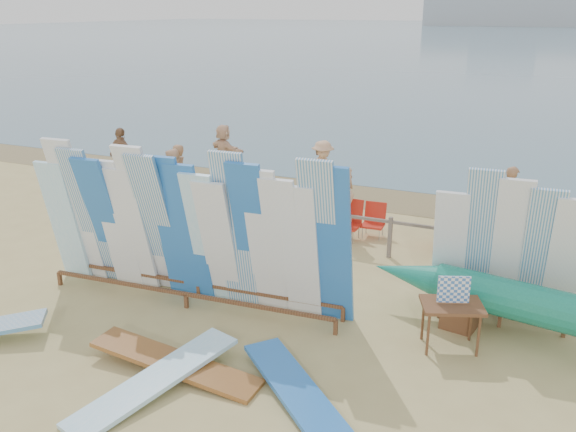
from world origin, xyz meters
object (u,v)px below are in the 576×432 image
at_px(flat_board_d, 300,402).
at_px(beachgoer_1, 178,176).
at_px(beachgoer_extra_1, 122,156).
at_px(beachgoer_11, 224,151).
at_px(side_surfboard_rack, 508,255).
at_px(stroller, 448,233).
at_px(beachgoer_2, 173,182).
at_px(beach_chair_right, 347,228).
at_px(beach_chair_left, 373,227).
at_px(beachgoer_6, 342,203).
at_px(main_surfboard_rack, 190,234).
at_px(flat_board_c, 176,371).
at_px(vendor_table, 450,324).
at_px(beachgoer_3, 322,170).
at_px(beachgoer_8, 522,223).
at_px(beachgoer_7, 510,199).
at_px(flat_board_b, 156,389).

height_order(flat_board_d, beachgoer_1, beachgoer_1).
bearing_deg(beachgoer_extra_1, beachgoer_11, -127.17).
bearing_deg(side_surfboard_rack, flat_board_d, -126.78).
xyz_separation_m(side_surfboard_rack, stroller, (-1.40, 2.91, -0.84)).
distance_m(beachgoer_1, beachgoer_2, 0.55).
relative_size(stroller, beachgoer_11, 0.58).
xyz_separation_m(beach_chair_right, beachgoer_1, (-4.86, 0.43, 0.58)).
bearing_deg(beachgoer_11, beachgoer_1, 123.05).
xyz_separation_m(beach_chair_left, beachgoer_1, (-5.36, 0.04, 0.62)).
relative_size(beach_chair_right, beachgoer_6, 0.53).
bearing_deg(beach_chair_left, main_surfboard_rack, -117.04).
bearing_deg(flat_board_d, side_surfboard_rack, 7.86).
bearing_deg(flat_board_c, main_surfboard_rack, 26.60).
bearing_deg(beachgoer_extra_1, beach_chair_right, 179.28).
bearing_deg(vendor_table, beach_chair_right, 106.31).
bearing_deg(beachgoer_3, beachgoer_extra_1, 132.91).
bearing_deg(beach_chair_right, beachgoer_8, 5.57).
xyz_separation_m(main_surfboard_rack, beachgoer_8, (5.21, 4.44, -0.49)).
height_order(beachgoer_6, beachgoer_11, beachgoer_6).
relative_size(stroller, beachgoer_2, 0.57).
relative_size(vendor_table, beach_chair_right, 1.36).
relative_size(vendor_table, flat_board_d, 0.45).
bearing_deg(side_surfboard_rack, beach_chair_right, 139.81).
height_order(beachgoer_1, beachgoer_extra_1, beachgoer_extra_1).
xyz_separation_m(beachgoer_1, beachgoer_3, (3.24, 2.20, -0.02)).
relative_size(stroller, beachgoer_7, 0.60).
bearing_deg(beachgoer_6, stroller, -114.78).
bearing_deg(beachgoer_7, flat_board_c, 105.40).
bearing_deg(flat_board_b, beachgoer_1, 137.69).
xyz_separation_m(main_surfboard_rack, flat_board_c, (0.95, -2.00, -1.33)).
distance_m(flat_board_d, beachgoer_8, 6.83).
xyz_separation_m(flat_board_d, beachgoer_7, (1.91, 8.15, 0.79)).
distance_m(vendor_table, flat_board_c, 4.24).
bearing_deg(beachgoer_2, beachgoer_7, 93.40).
distance_m(beach_chair_left, beachgoer_3, 3.14).
bearing_deg(beachgoer_3, beach_chair_left, -103.13).
bearing_deg(beachgoer_11, side_surfboard_rack, 169.84).
relative_size(beach_chair_right, stroller, 0.94).
height_order(flat_board_c, beachgoer_8, beachgoer_8).
xyz_separation_m(main_surfboard_rack, beach_chair_left, (2.02, 4.56, -1.10)).
distance_m(flat_board_c, beachgoer_8, 7.76).
relative_size(beachgoer_3, beachgoer_11, 1.01).
relative_size(vendor_table, flat_board_b, 0.45).
distance_m(stroller, beachgoer_2, 6.91).
bearing_deg(beachgoer_6, beachgoer_11, 22.33).
bearing_deg(flat_board_c, beach_chair_left, -8.15).
bearing_deg(beachgoer_6, flat_board_b, 144.31).
relative_size(flat_board_b, beach_chair_right, 2.99).
height_order(flat_board_c, beachgoer_7, beachgoer_7).
height_order(flat_board_c, beachgoer_11, beachgoer_11).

